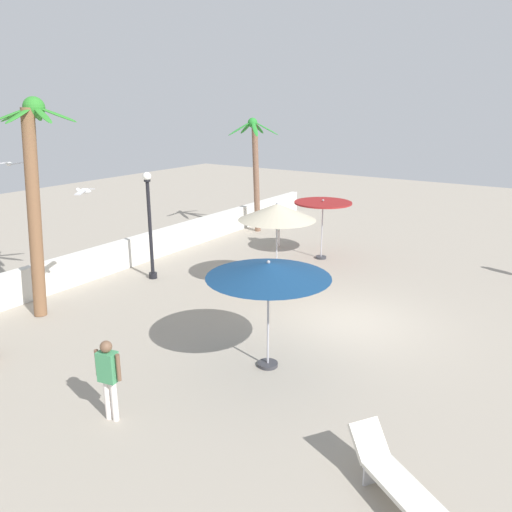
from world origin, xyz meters
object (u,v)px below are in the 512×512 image
object	(u,v)px
guest_0	(108,373)
seagull_1	(9,164)
palm_tree_1	(34,187)
guest_2	(278,225)
patio_umbrella_1	(277,212)
lamp_post_2	(150,224)
seagull_0	(84,191)
patio_umbrella_0	(268,271)
palm_tree_0	(255,163)
lounge_chair_0	(395,477)
patio_umbrella_2	(323,206)

from	to	relation	value
guest_0	seagull_1	bearing A→B (deg)	67.37
palm_tree_1	guest_2	distance (m)	10.26
patio_umbrella_1	guest_2	distance (m)	5.60
palm_tree_1	seagull_1	xyz separation A→B (m)	(0.80, 2.42, 0.40)
lamp_post_2	seagull_0	world-z (taller)	seagull_0
patio_umbrella_1	seagull_0	distance (m)	5.88
patio_umbrella_0	palm_tree_0	xyz separation A→B (m)	(10.44, 7.34, 0.90)
lounge_chair_0	palm_tree_1	bearing A→B (deg)	81.85
guest_0	seagull_1	world-z (taller)	seagull_1
patio_umbrella_2	lamp_post_2	distance (m)	6.57
palm_tree_1	guest_0	size ratio (longest dim) A/B	3.64
guest_2	seagull_0	bearing A→B (deg)	-177.71
lounge_chair_0	seagull_0	xyz separation A→B (m)	(1.41, 8.54, 3.40)
patio_umbrella_1	seagull_0	bearing A→B (deg)	155.99
patio_umbrella_2	guest_2	size ratio (longest dim) A/B	1.49
patio_umbrella_0	seagull_1	world-z (taller)	seagull_1
palm_tree_1	lamp_post_2	bearing A→B (deg)	-5.81
patio_umbrella_0	palm_tree_1	bearing A→B (deg)	96.88
palm_tree_0	guest_0	xyz separation A→B (m)	(-13.85, -5.96, -2.22)
seagull_0	patio_umbrella_2	bearing A→B (deg)	-11.65
lamp_post_2	seagull_1	xyz separation A→B (m)	(-3.01, 2.81, 2.12)
patio_umbrella_0	lamp_post_2	distance (m)	7.26
palm_tree_1	guest_2	world-z (taller)	palm_tree_1
palm_tree_1	guest_0	xyz separation A→B (m)	(-2.56, -5.62, -2.65)
patio_umbrella_2	guest_0	bearing A→B (deg)	-173.01
patio_umbrella_0	guest_0	bearing A→B (deg)	157.91
palm_tree_1	lounge_chair_0	xyz separation A→B (m)	(-1.55, -10.80, -3.27)
lounge_chair_0	palm_tree_0	bearing A→B (deg)	40.96
seagull_0	lounge_chair_0	bearing A→B (deg)	-99.40
patio_umbrella_2	palm_tree_1	xyz separation A→B (m)	(-9.17, 4.18, 1.56)
patio_umbrella_1	palm_tree_1	size ratio (longest dim) A/B	0.48
lounge_chair_0	guest_2	distance (m)	14.39
patio_umbrella_1	guest_2	bearing A→B (deg)	30.78
patio_umbrella_2	guest_0	distance (m)	11.87
lamp_post_2	patio_umbrella_1	bearing A→B (deg)	-72.73
patio_umbrella_0	palm_tree_0	size ratio (longest dim) A/B	0.53
patio_umbrella_1	patio_umbrella_0	bearing A→B (deg)	-150.76
patio_umbrella_1	guest_2	size ratio (longest dim) A/B	1.85
palm_tree_1	guest_2	size ratio (longest dim) A/B	3.83
patio_umbrella_2	guest_2	xyz separation A→B (m)	(0.55, 2.31, -1.15)
patio_umbrella_0	palm_tree_0	distance (m)	12.80
patio_umbrella_0	patio_umbrella_2	size ratio (longest dim) A/B	1.19
patio_umbrella_0	palm_tree_1	distance (m)	7.18
palm_tree_1	seagull_1	distance (m)	2.58
palm_tree_0	palm_tree_1	size ratio (longest dim) A/B	0.87
patio_umbrella_0	seagull_1	size ratio (longest dim) A/B	2.83
seagull_1	patio_umbrella_0	bearing A→B (deg)	-89.72
patio_umbrella_2	seagull_0	distance (m)	9.65
patio_umbrella_0	guest_0	distance (m)	3.90
patio_umbrella_0	guest_2	xyz separation A→B (m)	(8.87, 5.13, -1.38)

